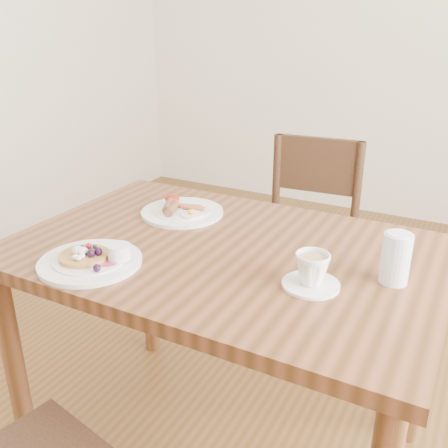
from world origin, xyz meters
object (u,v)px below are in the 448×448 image
dining_table (224,278)px  pancake_plate (92,259)px  breakfast_plate (181,211)px  water_glass (396,258)px  chair_far (306,233)px  teacup_saucer (312,272)px

dining_table → pancake_plate: pancake_plate is taller
breakfast_plate → water_glass: size_ratio=2.13×
chair_far → teacup_saucer: 0.98m
chair_far → breakfast_plate: size_ratio=3.26×
dining_table → chair_far: bearing=91.4°
pancake_plate → teacup_saucer: size_ratio=1.93×
breakfast_plate → teacup_saucer: (0.54, -0.26, 0.03)m
breakfast_plate → teacup_saucer: 0.60m
breakfast_plate → dining_table: bearing=-33.0°
dining_table → chair_far: chair_far is taller
dining_table → teacup_saucer: teacup_saucer is taller
teacup_saucer → pancake_plate: bearing=-163.7°
chair_far → teacup_saucer: bearing=104.8°
dining_table → teacup_saucer: 0.34m
dining_table → pancake_plate: (-0.25, -0.26, 0.11)m
pancake_plate → breakfast_plate: bearing=89.0°
teacup_saucer → breakfast_plate: bearing=154.3°
chair_far → pancake_plate: size_ratio=3.26×
breakfast_plate → water_glass: bearing=-11.4°
water_glass → dining_table: bearing=-177.8°
breakfast_plate → teacup_saucer: teacup_saucer is taller
pancake_plate → teacup_saucer: bearing=16.3°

